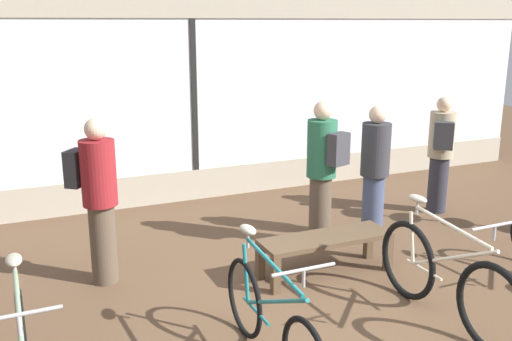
{
  "coord_description": "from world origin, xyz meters",
  "views": [
    {
      "loc": [
        -2.5,
        -3.61,
        2.55
      ],
      "look_at": [
        0.0,
        1.99,
        0.95
      ],
      "focal_mm": 40.0,
      "sensor_mm": 36.0,
      "label": 1
    }
  ],
  "objects_px": {
    "bicycle_left": "(271,321)",
    "customer_near_rack": "(323,169)",
    "bicycle_right": "(445,279)",
    "customer_mid_floor": "(375,170)",
    "customer_by_window": "(98,196)",
    "display_bench": "(326,243)",
    "customer_near_bench": "(441,152)"
  },
  "relations": [
    {
      "from": "customer_near_rack",
      "to": "bicycle_left",
      "type": "bearing_deg",
      "value": -128.82
    },
    {
      "from": "customer_near_rack",
      "to": "bicycle_right",
      "type": "bearing_deg",
      "value": -88.03
    },
    {
      "from": "customer_by_window",
      "to": "customer_mid_floor",
      "type": "relative_size",
      "value": 1.03
    },
    {
      "from": "bicycle_left",
      "to": "customer_near_rack",
      "type": "height_order",
      "value": "customer_near_rack"
    },
    {
      "from": "bicycle_left",
      "to": "customer_near_rack",
      "type": "distance_m",
      "value": 2.61
    },
    {
      "from": "display_bench",
      "to": "customer_by_window",
      "type": "bearing_deg",
      "value": 160.1
    },
    {
      "from": "bicycle_right",
      "to": "customer_mid_floor",
      "type": "relative_size",
      "value": 1.1
    },
    {
      "from": "bicycle_right",
      "to": "customer_mid_floor",
      "type": "distance_m",
      "value": 2.07
    },
    {
      "from": "display_bench",
      "to": "customer_near_bench",
      "type": "relative_size",
      "value": 0.88
    },
    {
      "from": "customer_mid_floor",
      "to": "customer_near_rack",
      "type": "bearing_deg",
      "value": 174.83
    },
    {
      "from": "customer_by_window",
      "to": "customer_near_bench",
      "type": "height_order",
      "value": "customer_by_window"
    },
    {
      "from": "bicycle_left",
      "to": "customer_mid_floor",
      "type": "height_order",
      "value": "customer_mid_floor"
    },
    {
      "from": "customer_by_window",
      "to": "customer_near_bench",
      "type": "bearing_deg",
      "value": 4.35
    },
    {
      "from": "bicycle_left",
      "to": "bicycle_right",
      "type": "distance_m",
      "value": 1.67
    },
    {
      "from": "customer_by_window",
      "to": "customer_mid_floor",
      "type": "distance_m",
      "value": 3.19
    },
    {
      "from": "bicycle_left",
      "to": "display_bench",
      "type": "relative_size",
      "value": 1.23
    },
    {
      "from": "bicycle_right",
      "to": "display_bench",
      "type": "relative_size",
      "value": 1.27
    },
    {
      "from": "bicycle_left",
      "to": "customer_near_bench",
      "type": "height_order",
      "value": "customer_near_bench"
    },
    {
      "from": "display_bench",
      "to": "customer_near_rack",
      "type": "relative_size",
      "value": 0.82
    },
    {
      "from": "customer_near_rack",
      "to": "customer_near_bench",
      "type": "relative_size",
      "value": 1.07
    },
    {
      "from": "bicycle_right",
      "to": "customer_by_window",
      "type": "distance_m",
      "value": 3.31
    },
    {
      "from": "bicycle_left",
      "to": "bicycle_right",
      "type": "relative_size",
      "value": 0.97
    },
    {
      "from": "bicycle_left",
      "to": "display_bench",
      "type": "height_order",
      "value": "bicycle_left"
    },
    {
      "from": "bicycle_left",
      "to": "customer_by_window",
      "type": "relative_size",
      "value": 1.03
    },
    {
      "from": "bicycle_left",
      "to": "customer_near_rack",
      "type": "xyz_separation_m",
      "value": [
        1.6,
        1.99,
        0.53
      ]
    },
    {
      "from": "display_bench",
      "to": "customer_mid_floor",
      "type": "distance_m",
      "value": 1.34
    },
    {
      "from": "display_bench",
      "to": "customer_near_rack",
      "type": "bearing_deg",
      "value": 62.94
    },
    {
      "from": "customer_by_window",
      "to": "customer_mid_floor",
      "type": "bearing_deg",
      "value": -1.8
    },
    {
      "from": "bicycle_right",
      "to": "display_bench",
      "type": "distance_m",
      "value": 1.33
    },
    {
      "from": "bicycle_left",
      "to": "customer_mid_floor",
      "type": "relative_size",
      "value": 1.07
    },
    {
      "from": "bicycle_right",
      "to": "customer_near_rack",
      "type": "height_order",
      "value": "customer_near_rack"
    },
    {
      "from": "bicycle_right",
      "to": "customer_mid_floor",
      "type": "bearing_deg",
      "value": 72.39
    }
  ]
}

